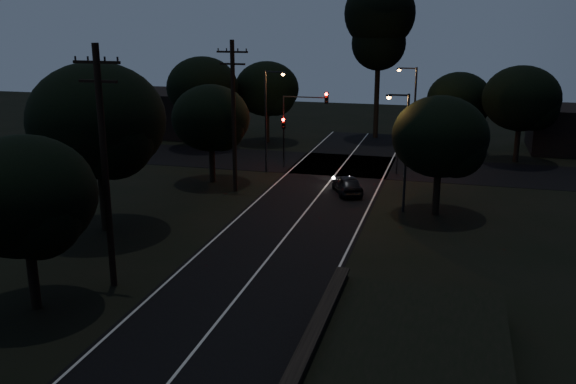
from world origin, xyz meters
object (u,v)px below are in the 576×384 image
Objects in this scene: streetlight_b at (412,109)px; signal_mast at (304,115)px; utility_pole_far at (234,114)px; signal_right at (398,138)px; tall_pine at (379,23)px; streetlight_a at (268,114)px; utility_pole_mid at (105,165)px; signal_left at (284,133)px; car at (347,184)px; streetlight_c at (404,145)px.

signal_mast is at bearing -154.01° from streetlight_b.
utility_pole_far is 2.56× the size of signal_right.
tall_pine reaches higher than streetlight_a.
tall_pine is at bearing 111.38° from streetlight_b.
utility_pole_mid is at bearing -97.04° from signal_mast.
signal_mast is at bearing 82.96° from utility_pole_mid.
signal_mast reaches higher than signal_right.
tall_pine reaches higher than signal_right.
streetlight_b is (10.61, 6.00, 0.00)m from streetlight_a.
utility_pole_far reaches higher than signal_right.
tall_pine is 16.99m from signal_mast.
signal_left is 1.04× the size of car.
utility_pole_mid is 2.80× the size of car.
signal_mast is (1.69, 0.00, 1.50)m from signal_left.
signal_left is 2.26m from signal_mast.
streetlight_a is (-0.71, -1.99, 1.80)m from signal_left.
signal_left is at bearing 80.06° from utility_pole_far.
signal_mast is 3.13m from streetlight_a.
signal_left is 9.49m from car.
streetlight_c reaches higher than signal_right.
utility_pole_mid is 0.70× the size of tall_pine.
car is at bearing -45.96° from signal_left.
signal_mast is at bearing 131.19° from streetlight_c.
streetlight_b is (8.22, 4.01, 0.30)m from signal_mast.
utility_pole_mid reaches higher than streetlight_a.
tall_pine is 1.96× the size of streetlight_a.
streetlight_a is at bearing -110.36° from tall_pine.
signal_left is at bearing 136.24° from streetlight_c.
signal_right is 7.52m from car.
signal_right is 7.66m from signal_mast.
utility_pole_mid is 1.38× the size of streetlight_b.
streetlight_a is 1.07× the size of streetlight_c.
utility_pole_mid is 2.68× the size of signal_left.
streetlight_c reaches higher than car.
streetlight_a reaches higher than car.
signal_right is 0.66× the size of signal_mast.
signal_mast is 8.95m from car.
tall_pine is at bearing 100.93° from streetlight_c.
utility_pole_mid is at bearing -111.30° from streetlight_b.
tall_pine is at bearing 69.54° from signal_left.
utility_pole_far is 8.53m from signal_left.
signal_right is 0.51× the size of streetlight_a.
signal_left is 10.84m from streetlight_b.
signal_mast is 0.78× the size of streetlight_a.
tall_pine is 2.09× the size of streetlight_c.
utility_pole_far is at bearing -13.20° from car.
tall_pine is at bearing 69.64° from streetlight_a.
signal_left is 14.52m from streetlight_c.
signal_mast is at bearing 39.77° from streetlight_a.
tall_pine is 24.13m from car.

